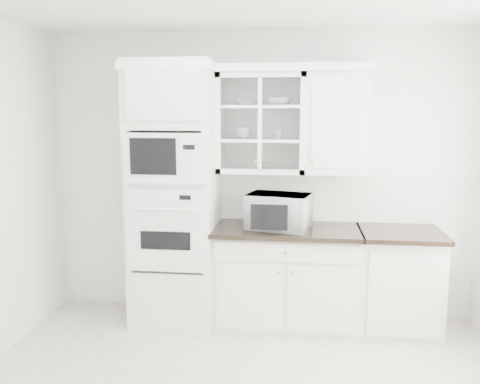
# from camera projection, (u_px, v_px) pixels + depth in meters

# --- Properties ---
(room_shell) EXTENTS (4.00, 3.50, 2.70)m
(room_shell) POSITION_uv_depth(u_px,v_px,m) (243.00, 138.00, 3.50)
(room_shell) COLOR white
(room_shell) RESTS_ON ground
(oven_column) EXTENTS (0.76, 0.68, 2.40)m
(oven_column) POSITION_uv_depth(u_px,v_px,m) (175.00, 195.00, 4.65)
(oven_column) COLOR white
(oven_column) RESTS_ON ground
(base_cabinet_run) EXTENTS (1.32, 0.67, 0.92)m
(base_cabinet_run) POSITION_uv_depth(u_px,v_px,m) (286.00, 276.00, 4.67)
(base_cabinet_run) COLOR white
(base_cabinet_run) RESTS_ON ground
(extra_base_cabinet) EXTENTS (0.72, 0.67, 0.92)m
(extra_base_cabinet) POSITION_uv_depth(u_px,v_px,m) (398.00, 280.00, 4.55)
(extra_base_cabinet) COLOR white
(extra_base_cabinet) RESTS_ON ground
(upper_cabinet_glass) EXTENTS (0.80, 0.33, 0.90)m
(upper_cabinet_glass) POSITION_uv_depth(u_px,v_px,m) (261.00, 123.00, 4.61)
(upper_cabinet_glass) COLOR white
(upper_cabinet_glass) RESTS_ON room_shell
(upper_cabinet_solid) EXTENTS (0.55, 0.33, 0.90)m
(upper_cabinet_solid) POSITION_uv_depth(u_px,v_px,m) (337.00, 124.00, 4.53)
(upper_cabinet_solid) COLOR white
(upper_cabinet_solid) RESTS_ON room_shell
(crown_molding) EXTENTS (2.14, 0.38, 0.07)m
(crown_molding) POSITION_uv_depth(u_px,v_px,m) (250.00, 69.00, 4.53)
(crown_molding) COLOR white
(crown_molding) RESTS_ON room_shell
(countertop_microwave) EXTENTS (0.63, 0.56, 0.31)m
(countertop_microwave) POSITION_uv_depth(u_px,v_px,m) (279.00, 211.00, 4.54)
(countertop_microwave) COLOR white
(countertop_microwave) RESTS_ON base_cabinet_run
(bowl_a) EXTENTS (0.29, 0.29, 0.06)m
(bowl_a) POSITION_uv_depth(u_px,v_px,m) (246.00, 102.00, 4.59)
(bowl_a) COLOR white
(bowl_a) RESTS_ON upper_cabinet_glass
(bowl_b) EXTENTS (0.26, 0.26, 0.07)m
(bowl_b) POSITION_uv_depth(u_px,v_px,m) (278.00, 102.00, 4.55)
(bowl_b) COLOR white
(bowl_b) RESTS_ON upper_cabinet_glass
(cup_a) EXTENTS (0.15, 0.15, 0.10)m
(cup_a) POSITION_uv_depth(u_px,v_px,m) (243.00, 133.00, 4.64)
(cup_a) COLOR white
(cup_a) RESTS_ON upper_cabinet_glass
(cup_b) EXTENTS (0.09, 0.09, 0.09)m
(cup_b) POSITION_uv_depth(u_px,v_px,m) (278.00, 134.00, 4.61)
(cup_b) COLOR white
(cup_b) RESTS_ON upper_cabinet_glass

